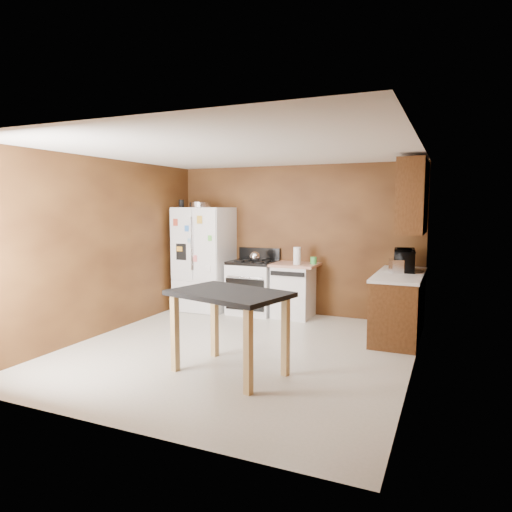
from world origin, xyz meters
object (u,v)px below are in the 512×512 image
Objects in this scene: roasting_pan at (200,205)px; kettle at (255,257)px; paper_towel at (297,256)px; dishwasher at (293,290)px; toaster at (396,266)px; island at (229,304)px; green_canister at (314,261)px; refrigerator at (204,259)px; pen_cup at (181,204)px; microwave at (404,261)px; gas_range at (253,286)px.

roasting_pan reaches higher than kettle.
dishwasher is at bearing 131.03° from paper_towel.
toaster reaches higher than island.
green_canister is at bearing 10.41° from dishwasher.
island is (1.89, -2.62, -1.08)m from roasting_pan.
paper_towel reaches higher than green_canister.
green_canister is 0.45× the size of toaster.
kettle is 0.72m from paper_towel.
dishwasher is at bearing 2.99° from refrigerator.
pen_cup is 1.17× the size of green_canister.
microwave is at bearing 57.21° from island.
kettle is at bearing 152.79° from toaster.
pen_cup is 0.26× the size of microwave.
microwave is (0.09, 0.18, 0.05)m from toaster.
pen_cup is 1.66m from kettle.
dishwasher is 0.64× the size of island.
toaster is (1.34, -0.50, 0.05)m from green_canister.
gas_range reaches higher than island.
refrigerator is (0.41, 0.07, -0.97)m from pen_cup.
microwave is 0.37× the size of island.
microwave is at bearing -3.05° from roasting_pan.
pen_cup is 0.10× the size of island.
green_canister is (2.36, 0.21, -0.92)m from pen_cup.
green_canister is (0.23, 0.16, -0.08)m from paper_towel.
pen_cup is at bearing 155.69° from toaster.
pen_cup is at bearing 131.15° from island.
dishwasher is (1.70, 0.08, -1.39)m from roasting_pan.
toaster reaches higher than dishwasher.
roasting_pan is 1.45× the size of toaster.
island is at bearing -72.27° from kettle.
pen_cup is 0.53× the size of toaster.
pen_cup is at bearing -174.48° from gas_range.
paper_towel is at bearing 148.06° from toaster.
roasting_pan reaches higher than microwave.
roasting_pan is at bearing -177.24° from dishwasher.
dishwasher is (-1.75, 0.27, -0.59)m from microwave.
refrigerator reaches higher than dishwasher.
gas_range is (1.32, 0.13, -1.41)m from pen_cup.
toaster is at bearing -9.94° from gas_range.
green_canister is 2.76m from island.
gas_range reaches higher than toaster.
roasting_pan is 0.20× the size of refrigerator.
pen_cup is 2.49m from dishwasher.
microwave is at bearing -1.72° from pen_cup.
paper_towel is 0.54× the size of microwave.
island is at bearing -48.85° from pen_cup.
dishwasher is 2.72m from island.
roasting_pan is 3.20× the size of green_canister.
pen_cup is (-0.34, -0.07, 0.02)m from roasting_pan.
roasting_pan is at bearing 81.02° from microwave.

